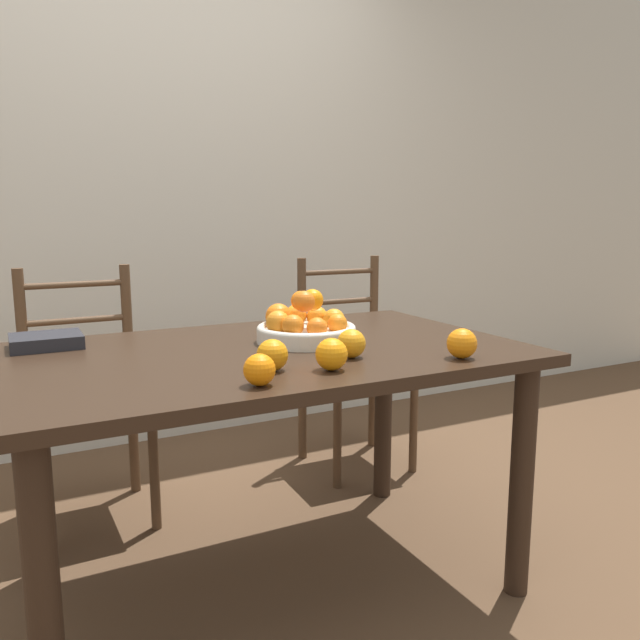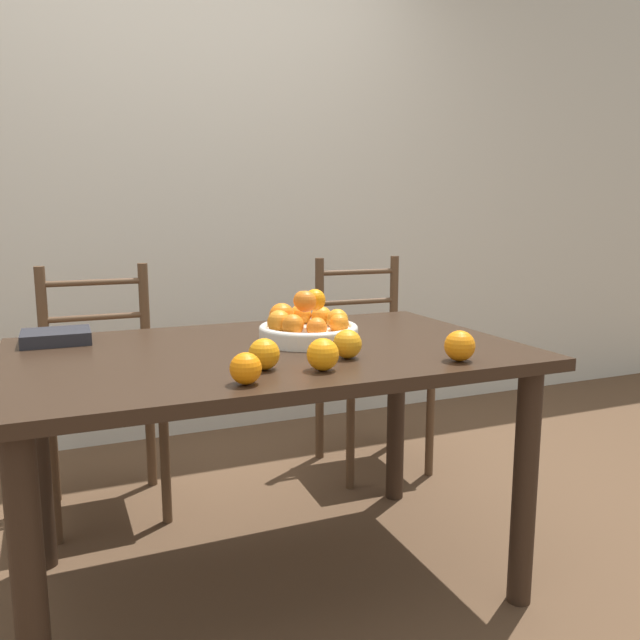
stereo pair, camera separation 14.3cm
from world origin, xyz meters
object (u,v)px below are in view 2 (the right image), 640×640
(orange_loose_4, at_px, (347,344))
(book_stack, at_px, (56,337))
(orange_loose_0, at_px, (264,354))
(fruit_bowl, at_px, (307,326))
(orange_loose_1, at_px, (323,354))
(chair_left, at_px, (102,394))
(chair_right, at_px, (370,366))
(orange_loose_2, at_px, (460,346))
(orange_loose_3, at_px, (246,368))

(orange_loose_4, xyz_separation_m, book_stack, (-0.73, 0.52, -0.02))
(orange_loose_0, bearing_deg, book_stack, 130.94)
(fruit_bowl, height_order, book_stack, fruit_bowl)
(orange_loose_1, xyz_separation_m, chair_left, (-0.47, 1.05, -0.33))
(chair_right, distance_m, book_stack, 1.39)
(fruit_bowl, relative_size, chair_left, 0.32)
(orange_loose_2, height_order, orange_loose_3, orange_loose_2)
(orange_loose_0, xyz_separation_m, chair_left, (-0.34, 0.98, -0.33))
(orange_loose_3, bearing_deg, orange_loose_1, 13.37)
(chair_left, bearing_deg, orange_loose_2, -52.95)
(chair_left, bearing_deg, orange_loose_3, -77.48)
(orange_loose_0, distance_m, orange_loose_3, 0.14)
(orange_loose_4, xyz_separation_m, chair_left, (-0.59, 0.95, -0.33))
(chair_right, bearing_deg, orange_loose_1, -121.03)
(orange_loose_2, bearing_deg, orange_loose_3, -179.62)
(orange_loose_2, distance_m, chair_right, 1.18)
(orange_loose_2, height_order, orange_loose_4, orange_loose_2)
(chair_right, bearing_deg, orange_loose_0, -127.67)
(orange_loose_0, bearing_deg, chair_right, 50.59)
(book_stack, bearing_deg, orange_loose_3, -59.09)
(orange_loose_4, distance_m, book_stack, 0.90)
(fruit_bowl, height_order, chair_right, chair_right)
(fruit_bowl, distance_m, book_stack, 0.77)
(orange_loose_4, bearing_deg, book_stack, 144.34)
(orange_loose_3, relative_size, chair_right, 0.08)
(orange_loose_2, relative_size, book_stack, 0.42)
(orange_loose_2, height_order, chair_right, chair_right)
(chair_right, bearing_deg, orange_loose_2, -103.48)
(orange_loose_3, bearing_deg, fruit_bowl, 52.23)
(orange_loose_1, distance_m, chair_left, 1.20)
(orange_loose_4, bearing_deg, orange_loose_1, -139.39)
(fruit_bowl, relative_size, orange_loose_4, 3.85)
(chair_left, distance_m, book_stack, 0.55)
(book_stack, bearing_deg, orange_loose_2, -33.98)
(orange_loose_1, relative_size, book_stack, 0.42)
(orange_loose_2, bearing_deg, fruit_bowl, 125.05)
(orange_loose_4, relative_size, chair_left, 0.08)
(chair_right, bearing_deg, orange_loose_4, -118.79)
(orange_loose_1, height_order, book_stack, orange_loose_1)
(orange_loose_0, relative_size, orange_loose_1, 0.98)
(orange_loose_2, bearing_deg, chair_right, 74.78)
(orange_loose_2, xyz_separation_m, orange_loose_3, (-0.59, -0.00, -0.00))
(orange_loose_1, distance_m, orange_loose_3, 0.22)
(orange_loose_1, relative_size, chair_left, 0.09)
(orange_loose_2, xyz_separation_m, chair_left, (-0.85, 1.09, -0.33))
(orange_loose_1, height_order, orange_loose_4, orange_loose_1)
(orange_loose_1, relative_size, chair_right, 0.09)
(orange_loose_0, height_order, orange_loose_3, orange_loose_0)
(fruit_bowl, bearing_deg, chair_right, 50.36)
(orange_loose_1, xyz_separation_m, orange_loose_4, (0.11, 0.10, -0.00))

